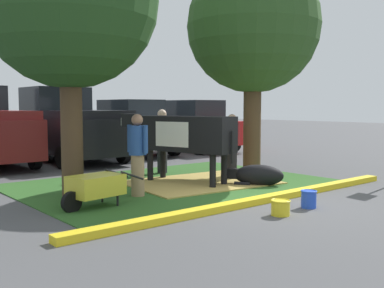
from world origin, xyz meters
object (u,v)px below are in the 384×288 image
object	(u,v)px
person_handler	(232,144)
person_visitor_near	(162,139)
pickup_truck_black	(67,127)
bucket_yellow	(280,207)
hatchback_white	(192,126)
wheelbarrow	(95,186)
sedan_silver	(131,128)
calf_lying	(257,175)
shade_tree_right	(253,27)
cow_holstein	(182,134)
bucket_blue	(309,199)
person_visitor_far	(138,153)

from	to	relation	value
person_handler	person_visitor_near	distance (m)	1.91
person_handler	pickup_truck_black	size ratio (longest dim) A/B	0.29
bucket_yellow	hatchback_white	xyz separation A→B (m)	(5.89, 9.29, 0.85)
wheelbarrow	sedan_silver	size ratio (longest dim) A/B	0.37
calf_lying	person_handler	size ratio (longest dim) A/B	0.78
shade_tree_right	wheelbarrow	distance (m)	6.10
cow_holstein	wheelbarrow	xyz separation A→B (m)	(-2.78, -1.02, -0.75)
person_visitor_near	bucket_blue	size ratio (longest dim) A/B	5.50
hatchback_white	bucket_blue	bearing A→B (deg)	-118.72
hatchback_white	wheelbarrow	bearing A→B (deg)	-139.25
cow_holstein	person_handler	distance (m)	1.53
cow_holstein	person_visitor_near	world-z (taller)	person_visitor_near
cow_holstein	person_visitor_far	bearing A→B (deg)	-158.07
calf_lying	cow_holstein	bearing A→B (deg)	128.61
bucket_yellow	sedan_silver	bearing A→B (deg)	71.69
shade_tree_right	bucket_yellow	world-z (taller)	shade_tree_right
sedan_silver	wheelbarrow	bearing A→B (deg)	-126.23
pickup_truck_black	hatchback_white	bearing A→B (deg)	-0.89
shade_tree_right	pickup_truck_black	distance (m)	7.01
person_handler	person_visitor_far	xyz separation A→B (m)	(-3.15, -0.55, 0.03)
calf_lying	hatchback_white	size ratio (longest dim) A/B	0.28
bucket_yellow	pickup_truck_black	world-z (taller)	pickup_truck_black
shade_tree_right	sedan_silver	world-z (taller)	shade_tree_right
sedan_silver	bucket_yellow	bearing A→B (deg)	-108.31
person_handler	bucket_blue	distance (m)	3.64
person_visitor_near	bucket_yellow	size ratio (longest dim) A/B	5.19
pickup_truck_black	sedan_silver	size ratio (longest dim) A/B	1.23
shade_tree_right	bucket_yellow	xyz separation A→B (m)	(-2.91, -3.32, -3.65)
calf_lying	person_visitor_near	bearing A→B (deg)	100.28
wheelbarrow	bucket_blue	world-z (taller)	wheelbarrow
cow_holstein	person_visitor_far	size ratio (longest dim) A/B	1.88
cow_holstein	calf_lying	bearing A→B (deg)	-51.39
person_handler	person_visitor_far	bearing A→B (deg)	-170.02
bucket_blue	pickup_truck_black	distance (m)	9.39
person_handler	person_visitor_far	world-z (taller)	person_visitor_far
shade_tree_right	wheelbarrow	size ratio (longest dim) A/B	3.40
calf_lying	hatchback_white	xyz separation A→B (m)	(4.11, 7.19, 0.75)
calf_lying	wheelbarrow	distance (m)	3.87
wheelbarrow	bucket_blue	size ratio (longest dim) A/B	5.24
person_handler	bucket_blue	size ratio (longest dim) A/B	5.13
person_visitor_far	bucket_yellow	size ratio (longest dim) A/B	4.98
shade_tree_right	sedan_silver	size ratio (longest dim) A/B	1.25
bucket_blue	wheelbarrow	bearing A→B (deg)	140.44
person_visitor_far	wheelbarrow	xyz separation A→B (m)	(-1.12, -0.35, -0.49)
person_visitor_far	hatchback_white	xyz separation A→B (m)	(6.84, 6.51, 0.11)
cow_holstein	person_visitor_far	xyz separation A→B (m)	(-1.65, -0.67, -0.26)
cow_holstein	bucket_yellow	distance (m)	3.66
wheelbarrow	bucket_yellow	xyz separation A→B (m)	(2.08, -2.43, -0.25)
person_visitor_far	bucket_blue	distance (m)	3.35
cow_holstein	hatchback_white	distance (m)	7.81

